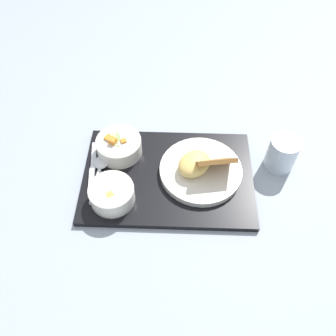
% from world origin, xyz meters
% --- Properties ---
extents(ground_plane, '(4.00, 4.00, 0.00)m').
position_xyz_m(ground_plane, '(0.00, 0.00, 0.00)').
color(ground_plane, '#99A3AD').
extents(serving_tray, '(0.45, 0.31, 0.02)m').
position_xyz_m(serving_tray, '(0.00, 0.00, 0.01)').
color(serving_tray, black).
rests_on(serving_tray, ground_plane).
extents(bowl_salad, '(0.12, 0.12, 0.06)m').
position_xyz_m(bowl_salad, '(-0.14, 0.08, 0.04)').
color(bowl_salad, silver).
rests_on(bowl_salad, serving_tray).
extents(bowl_soup, '(0.11, 0.11, 0.05)m').
position_xyz_m(bowl_soup, '(-0.14, -0.08, 0.04)').
color(bowl_soup, silver).
rests_on(bowl_soup, serving_tray).
extents(plate_main, '(0.22, 0.22, 0.09)m').
position_xyz_m(plate_main, '(0.08, 0.01, 0.03)').
color(plate_main, silver).
rests_on(plate_main, serving_tray).
extents(knife, '(0.03, 0.17, 0.01)m').
position_xyz_m(knife, '(-0.20, -0.01, 0.02)').
color(knife, silver).
rests_on(knife, serving_tray).
extents(spoon, '(0.04, 0.16, 0.01)m').
position_xyz_m(spoon, '(-0.18, 0.01, 0.02)').
color(spoon, silver).
rests_on(spoon, serving_tray).
extents(glass_water, '(0.08, 0.08, 0.10)m').
position_xyz_m(glass_water, '(0.30, 0.06, 0.04)').
color(glass_water, silver).
rests_on(glass_water, ground_plane).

